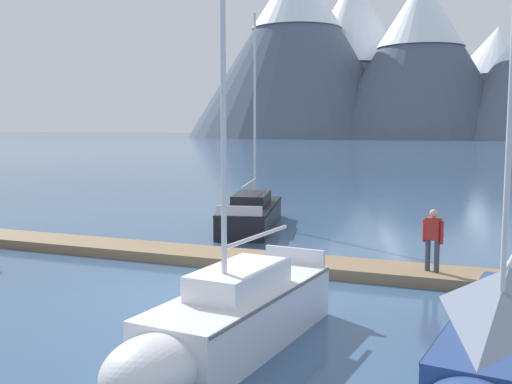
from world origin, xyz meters
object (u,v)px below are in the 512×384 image
sailboat_far_berth (504,318)px  sailboat_mid_dock_starboard (228,319)px  sailboat_mid_dock_port (253,212)px  person_on_dock (433,236)px

sailboat_far_berth → sailboat_mid_dock_starboard: bearing=-163.0°
sailboat_mid_dock_port → person_on_dock: bearing=-41.8°
sailboat_mid_dock_starboard → person_on_dock: sailboat_mid_dock_starboard is taller
sailboat_mid_dock_port → sailboat_mid_dock_starboard: size_ratio=1.14×
sailboat_mid_dock_starboard → person_on_dock: (3.20, 6.62, 0.60)m
sailboat_far_berth → sailboat_mid_dock_port: bearing=127.5°
sailboat_mid_dock_port → person_on_dock: sailboat_mid_dock_port is taller
sailboat_far_berth → person_on_dock: 5.42m
sailboat_mid_dock_port → sailboat_mid_dock_starboard: bearing=-71.7°
sailboat_mid_dock_port → sailboat_far_berth: size_ratio=1.02×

